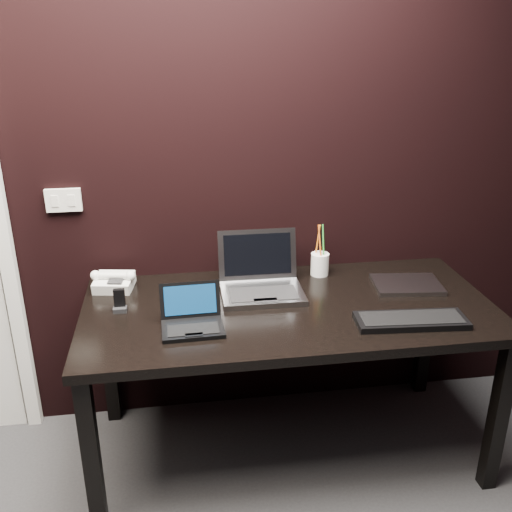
{
  "coord_description": "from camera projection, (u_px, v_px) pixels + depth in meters",
  "views": [
    {
      "loc": [
        -0.15,
        -0.68,
        1.82
      ],
      "look_at": [
        0.15,
        1.35,
        0.99
      ],
      "focal_mm": 40.0,
      "sensor_mm": 36.0,
      "label": 1
    }
  ],
  "objects": [
    {
      "name": "wall_switch",
      "position": [
        63.0,
        200.0,
        2.45
      ],
      "size": [
        0.15,
        0.02,
        0.1
      ],
      "color": "silver",
      "rests_on": "wall_back"
    },
    {
      "name": "netbook",
      "position": [
        192.0,
        320.0,
        2.18
      ],
      "size": [
        0.24,
        0.22,
        0.15
      ],
      "color": "black",
      "rests_on": "desk"
    },
    {
      "name": "silver_laptop",
      "position": [
        261.0,
        282.0,
        2.47
      ],
      "size": [
        0.35,
        0.32,
        0.24
      ],
      "color": "gray",
      "rests_on": "desk"
    },
    {
      "name": "pen_cup",
      "position": [
        320.0,
        263.0,
        2.64
      ],
      "size": [
        0.09,
        0.09,
        0.25
      ],
      "color": "white",
      "rests_on": "desk"
    },
    {
      "name": "closed_laptop",
      "position": [
        407.0,
        285.0,
        2.53
      ],
      "size": [
        0.32,
        0.24,
        0.02
      ],
      "color": "#96959B",
      "rests_on": "desk"
    },
    {
      "name": "mobile_phone",
      "position": [
        120.0,
        303.0,
        2.31
      ],
      "size": [
        0.05,
        0.05,
        0.09
      ],
      "color": "black",
      "rests_on": "desk"
    },
    {
      "name": "desk_phone",
      "position": [
        114.0,
        282.0,
        2.5
      ],
      "size": [
        0.2,
        0.17,
        0.1
      ],
      "color": "silver",
      "rests_on": "desk"
    },
    {
      "name": "desk",
      "position": [
        289.0,
        322.0,
        2.4
      ],
      "size": [
        1.7,
        0.8,
        0.74
      ],
      "color": "black",
      "rests_on": "ground"
    },
    {
      "name": "wall_back",
      "position": [
        206.0,
        154.0,
        2.48
      ],
      "size": [
        4.0,
        0.0,
        4.0
      ],
      "primitive_type": "plane",
      "rotation": [
        1.57,
        0.0,
        0.0
      ],
      "color": "black",
      "rests_on": "ground"
    },
    {
      "name": "ext_keyboard",
      "position": [
        411.0,
        320.0,
        2.22
      ],
      "size": [
        0.44,
        0.18,
        0.03
      ],
      "color": "black",
      "rests_on": "desk"
    }
  ]
}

